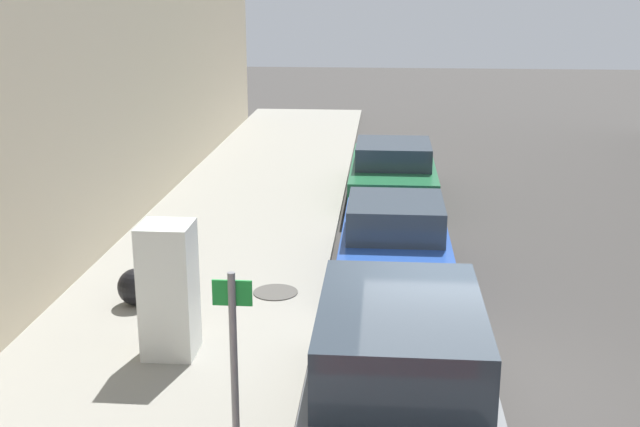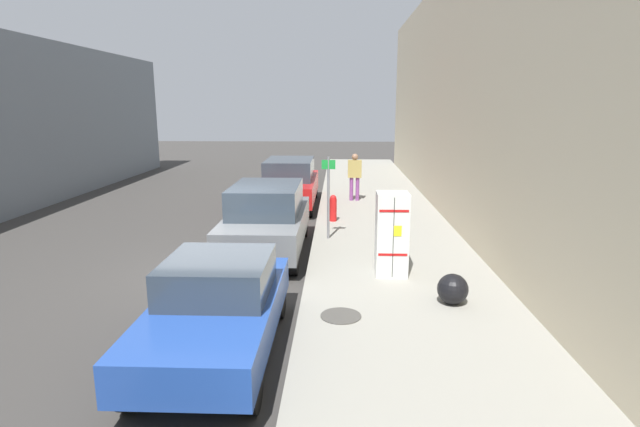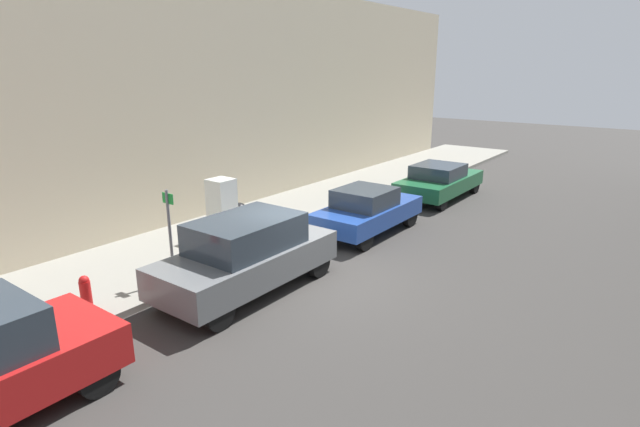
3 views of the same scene
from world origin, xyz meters
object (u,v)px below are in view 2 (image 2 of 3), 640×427
object	(u,v)px
street_sign_post	(328,193)
pedestrian_walking_far	(355,173)
parked_suv_red	(290,182)
parked_suv_gray	(267,218)
fire_hydrant	(333,208)
trash_bag	(453,289)
parked_hatchback_blue	(217,307)
discarded_refrigerator	(392,234)

from	to	relation	value
street_sign_post	pedestrian_walking_far	bearing A→B (deg)	-98.93
parked_suv_red	parked_suv_gray	bearing A→B (deg)	90.00
fire_hydrant	parked_suv_gray	xyz separation A→B (m)	(1.63, 2.95, 0.33)
trash_bag	parked_hatchback_blue	distance (m)	4.24
discarded_refrigerator	pedestrian_walking_far	world-z (taller)	discarded_refrigerator
discarded_refrigerator	trash_bag	distance (m)	1.95
fire_hydrant	parked_suv_gray	distance (m)	3.39
fire_hydrant	parked_suv_gray	world-z (taller)	parked_suv_gray
discarded_refrigerator	parked_hatchback_blue	distance (m)	4.39
discarded_refrigerator	trash_bag	world-z (taller)	discarded_refrigerator
discarded_refrigerator	trash_bag	xyz separation A→B (m)	(-0.96, 1.59, -0.60)
street_sign_post	trash_bag	bearing A→B (deg)	117.92
trash_bag	pedestrian_walking_far	bearing A→B (deg)	-81.48
trash_bag	parked_suv_gray	xyz separation A→B (m)	(3.88, -3.53, 0.47)
street_sign_post	pedestrian_walking_far	size ratio (longest dim) A/B	1.25
discarded_refrigerator	street_sign_post	size ratio (longest dim) A/B	0.80
street_sign_post	fire_hydrant	size ratio (longest dim) A/B	2.68
street_sign_post	parked_suv_red	xyz separation A→B (m)	(1.53, -5.06, -0.51)
fire_hydrant	parked_suv_gray	size ratio (longest dim) A/B	0.18
street_sign_post	parked_hatchback_blue	xyz separation A→B (m)	(1.53, 6.11, -0.65)
street_sign_post	parked_suv_gray	bearing A→B (deg)	30.49
street_sign_post	parked_hatchback_blue	bearing A→B (deg)	75.96
parked_suv_gray	discarded_refrigerator	bearing A→B (deg)	146.35
fire_hydrant	trash_bag	size ratio (longest dim) A/B	1.47
discarded_refrigerator	fire_hydrant	bearing A→B (deg)	-75.27
pedestrian_walking_far	fire_hydrant	bearing A→B (deg)	-170.70
fire_hydrant	trash_bag	distance (m)	6.86
trash_bag	pedestrian_walking_far	world-z (taller)	pedestrian_walking_far
trash_bag	pedestrian_walking_far	xyz separation A→B (m)	(1.49, -9.92, 0.75)
discarded_refrigerator	pedestrian_walking_far	size ratio (longest dim) A/B	1.00
parked_suv_red	parked_suv_gray	xyz separation A→B (m)	(0.00, 5.96, 0.01)
parked_suv_red	parked_hatchback_blue	world-z (taller)	parked_suv_red
pedestrian_walking_far	parked_suv_red	xyz separation A→B (m)	(2.39, 0.43, -0.29)
discarded_refrigerator	parked_hatchback_blue	size ratio (longest dim) A/B	0.44
discarded_refrigerator	parked_hatchback_blue	xyz separation A→B (m)	(2.92, 3.27, -0.29)
discarded_refrigerator	parked_suv_gray	xyz separation A→B (m)	(2.92, -1.94, -0.13)
fire_hydrant	pedestrian_walking_far	xyz separation A→B (m)	(-0.76, -3.43, 0.61)
discarded_refrigerator	trash_bag	size ratio (longest dim) A/B	3.16
discarded_refrigerator	parked_suv_gray	distance (m)	3.51
pedestrian_walking_far	parked_hatchback_blue	world-z (taller)	pedestrian_walking_far
street_sign_post	fire_hydrant	world-z (taller)	street_sign_post
trash_bag	discarded_refrigerator	bearing A→B (deg)	-58.95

